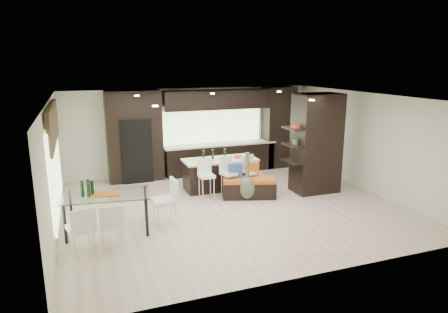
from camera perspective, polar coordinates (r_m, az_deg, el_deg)
name	(u,v)px	position (r m, az deg, el deg)	size (l,w,h in m)	color
ground	(232,207)	(9.99, 1.19, -7.18)	(8.00, 8.00, 0.00)	beige
back_wall	(193,131)	(12.86, -4.45, 3.69)	(8.00, 0.02, 2.70)	beige
left_wall	(53,169)	(9.00, -23.25, -1.64)	(0.02, 7.00, 2.70)	beige
right_wall	(368,143)	(11.64, 19.92, 1.89)	(0.02, 7.00, 2.70)	beige
ceiling	(233,97)	(9.39, 1.27, 8.43)	(8.00, 7.00, 0.02)	white
window_left	(55,166)	(9.19, -22.95, -1.31)	(0.04, 3.20, 1.90)	#B2D199
window_back	(211,124)	(12.96, -1.86, 4.70)	(3.40, 0.04, 1.20)	#B2D199
stone_accent	(53,124)	(9.01, -23.28, 4.25)	(0.08, 3.00, 0.80)	brown
ceiling_spots	(229,97)	(9.62, 0.72, 8.43)	(4.00, 3.00, 0.02)	white
back_cabinetry	(211,131)	(12.69, -1.87, 3.60)	(6.80, 0.68, 2.70)	black
refrigerator	(135,150)	(12.20, -12.55, 0.96)	(0.90, 0.68, 1.90)	black
partition_column	(316,143)	(11.13, 13.05, 1.85)	(1.20, 0.80, 2.70)	black
kitchen_island	(220,174)	(11.27, -0.58, -2.49)	(2.04, 0.88, 0.85)	black
stool_left	(207,183)	(10.41, -2.50, -3.83)	(0.38, 0.38, 0.86)	white
stool_mid	(229,181)	(10.61, 0.74, -3.46)	(0.38, 0.38, 0.87)	white
stool_right	(251,179)	(10.84, 3.84, -3.18)	(0.37, 0.37, 0.85)	white
bench	(249,188)	(10.59, 3.60, -4.47)	(1.39, 0.53, 0.53)	black
floor_vase	(247,176)	(10.34, 3.32, -2.83)	(0.46, 0.46, 1.25)	#47553C
dining_table	(108,213)	(8.80, -16.25, -7.76)	(1.74, 0.98, 0.84)	white
chair_near	(111,227)	(8.06, -15.82, -9.69)	(0.46, 0.46, 0.85)	white
chair_far	(81,231)	(8.05, -19.74, -10.00)	(0.46, 0.46, 0.86)	white
chair_end	(164,204)	(8.92, -8.51, -6.73)	(0.50, 0.50, 0.93)	white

